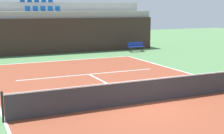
{
  "coord_description": "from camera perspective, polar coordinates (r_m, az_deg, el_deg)",
  "views": [
    {
      "loc": [
        -6.57,
        -11.03,
        3.77
      ],
      "look_at": [
        -0.56,
        2.0,
        1.2
      ],
      "focal_mm": 52.38,
      "sensor_mm": 36.0,
      "label": 1
    }
  ],
  "objects": [
    {
      "name": "tennis_net",
      "position": [
        13.25,
        5.83,
        -4.16
      ],
      "size": [
        11.08,
        0.08,
        1.07
      ],
      "color": "black",
      "rests_on": "court_surface"
    },
    {
      "name": "baseline_far",
      "position": [
        24.2,
        -8.71,
        1.1
      ],
      "size": [
        11.0,
        0.1,
        0.0
      ],
      "primitive_type": "cube",
      "color": "white",
      "rests_on": "court_surface"
    },
    {
      "name": "stands_tier_upper",
      "position": [
        31.47,
        -12.78,
        6.98
      ],
      "size": [
        19.72,
        2.4,
        4.32
      ],
      "primitive_type": "cube",
      "color": "#9E9E99",
      "rests_on": "ground_plane"
    },
    {
      "name": "player_bench",
      "position": [
        29.05,
        4.2,
        3.68
      ],
      "size": [
        1.5,
        0.4,
        0.85
      ],
      "color": "navy",
      "rests_on": "ground_plane"
    },
    {
      "name": "seating_row_upper",
      "position": [
        31.53,
        -12.98,
        11.13
      ],
      "size": [
        3.05,
        0.44,
        0.44
      ],
      "color": "#145193",
      "rests_on": "stands_tier_upper"
    },
    {
      "name": "centre_service_line",
      "position": [
        16.12,
        0.01,
        -3.33
      ],
      "size": [
        0.1,
        6.4,
        0.0
      ],
      "primitive_type": "cube",
      "color": "white",
      "rests_on": "court_surface"
    },
    {
      "name": "stands_tier_lower",
      "position": [
        29.15,
        -11.75,
        6.03
      ],
      "size": [
        19.72,
        2.4,
        3.56
      ],
      "primitive_type": "cube",
      "color": "#9E9E99",
      "rests_on": "ground_plane"
    },
    {
      "name": "court_surface",
      "position": [
        13.38,
        5.79,
        -6.25
      ],
      "size": [
        11.0,
        24.0,
        0.01
      ],
      "primitive_type": "cube",
      "color": "brown",
      "rests_on": "ground_plane"
    },
    {
      "name": "ground_plane",
      "position": [
        13.38,
        5.79,
        -6.27
      ],
      "size": [
        80.0,
        80.0,
        0.0
      ],
      "primitive_type": "plane",
      "color": "#477042"
    },
    {
      "name": "service_line_far",
      "position": [
        19.0,
        -4.04,
        -1.28
      ],
      "size": [
        8.26,
        0.1,
        0.0
      ],
      "primitive_type": "cube",
      "color": "white",
      "rests_on": "court_surface"
    },
    {
      "name": "back_wall",
      "position": [
        27.87,
        -11.09,
        5.27
      ],
      "size": [
        19.72,
        0.3,
        2.98
      ],
      "primitive_type": "cube",
      "color": "#33231E",
      "rests_on": "ground_plane"
    },
    {
      "name": "sideline_left",
      "position": [
        11.71,
        -18.18,
        -9.1
      ],
      "size": [
        0.1,
        24.0,
        0.0
      ],
      "primitive_type": "cube",
      "color": "white",
      "rests_on": "court_surface"
    },
    {
      "name": "seating_row_lower",
      "position": [
        29.18,
        -11.93,
        9.77
      ],
      "size": [
        3.05,
        0.44,
        0.44
      ],
      "color": "#145193",
      "rests_on": "stands_tier_lower"
    }
  ]
}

